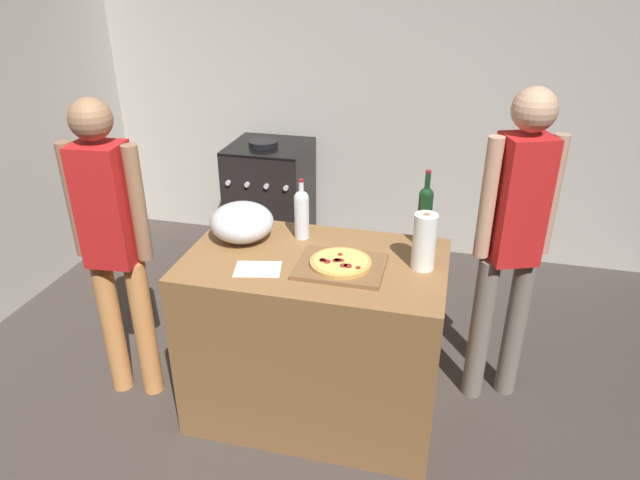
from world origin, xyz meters
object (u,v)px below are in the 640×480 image
Objects in this scene: mixing_bowl at (242,222)px; wine_bottle_dark at (302,212)px; wine_bottle_clear at (425,213)px; stove at (271,200)px; person_in_stripes at (112,237)px; pizza at (341,262)px; paper_towel_roll at (424,242)px; person_in_red at (514,234)px.

wine_bottle_dark is at bearing 19.61° from mixing_bowl.
wine_bottle_clear is at bearing 5.94° from wine_bottle_dark.
wine_bottle_clear is at bearing -47.79° from stove.
wine_bottle_clear is at bearing 13.80° from person_in_stripes.
pizza is at bearing -46.63° from wine_bottle_dark.
stove is 1.86m from person_in_stripes.
paper_towel_roll is at bearing 4.87° from person_in_stripes.
paper_towel_roll is 0.16× the size of person_in_red.
person_in_stripes reaches higher than stove.
paper_towel_roll is at bearing -4.73° from mixing_bowl.
pizza is 0.91× the size of wine_bottle_dark.
paper_towel_roll reaches higher than mixing_bowl.
paper_towel_roll is 0.65m from wine_bottle_dark.
mixing_bowl is 1.71m from stove.
wine_bottle_dark is (-0.26, 0.28, 0.11)m from pizza.
person_in_red is (0.78, 0.42, 0.04)m from pizza.
paper_towel_roll reaches higher than pizza.
person_in_red is (1.93, 0.45, 0.03)m from person_in_stripes.
paper_towel_roll is 0.28× the size of stove.
paper_towel_roll is at bearing -85.41° from wine_bottle_clear.
paper_towel_roll is 0.69× the size of wine_bottle_clear.
wine_bottle_dark is 1.72m from stove.
paper_towel_roll is at bearing -142.27° from person_in_red.
wine_bottle_dark is at bearing 18.85° from person_in_stripes.
wine_bottle_dark is at bearing -65.41° from stove.
wine_bottle_dark is (0.28, 0.10, 0.04)m from mixing_bowl.
person_in_stripes is at bearing -97.07° from stove.
paper_towel_roll reaches higher than stove.
wine_bottle_dark is at bearing 133.37° from pizza.
person_in_stripes is 1.98m from person_in_red.
person_in_stripes reaches higher than mixing_bowl.
person_in_red is at bearing 37.73° from paper_towel_roll.
paper_towel_roll is at bearing -15.75° from wine_bottle_dark.
mixing_bowl is 0.33× the size of stove.
person_in_red reaches higher than stove.
person_in_red is (1.04, 0.14, -0.07)m from wine_bottle_dark.
mixing_bowl is at bearing -76.05° from stove.
wine_bottle_clear reaches higher than pizza.
wine_bottle_clear is 0.24× the size of person_in_stripes.
wine_bottle_clear reaches higher than mixing_bowl.
pizza is 0.88m from person_in_red.
pizza is 1.16m from person_in_stripes.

